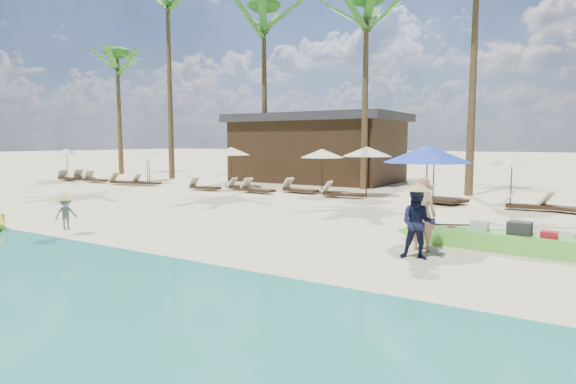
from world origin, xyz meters
The scene contains 34 objects.
ground centered at (0.00, 0.00, 0.00)m, with size 240.00×240.00×0.00m, color #F8E8B7.
wet_sand_strip centered at (0.00, -5.00, 0.00)m, with size 240.00×4.50×0.01m, color tan.
green_canoe centered at (5.21, 2.15, 0.24)m, with size 5.68×0.96×0.72m.
tourist centered at (3.69, 1.11, 0.87)m, with size 0.64×0.42×1.75m, color tan.
vendor_green centered at (3.83, 0.27, 0.78)m, with size 0.76×0.59×1.57m, color #141837.
vendor_yellow centered at (-5.04, -2.23, 0.62)m, with size 0.57×0.33×0.88m, color gray.
blue_umbrella centered at (3.30, 2.72, 2.24)m, with size 2.30×2.30×2.48m.
resort_parasol_0 centered at (-23.64, 10.15, 1.88)m, with size 2.03×2.03×2.09m.
lounger_0_left centered at (-21.59, 9.94, 0.21)m, with size 1.92×0.80×0.63m.
lounger_0_right centered at (-22.02, 9.09, 0.21)m, with size 1.89×0.71×0.63m.
resort_parasol_1 centered at (-17.31, 11.62, 1.87)m, with size 2.01×2.01×2.07m.
lounger_1_left centered at (-19.23, 9.18, 0.23)m, with size 2.01×0.68×0.68m.
lounger_1_right centered at (-16.42, 9.04, 0.23)m, with size 2.08×1.19×0.67m.
resort_parasol_2 centered at (-15.61, 10.26, 1.73)m, with size 1.86×1.86×1.92m.
lounger_2_left centered at (-15.06, 9.44, 0.19)m, with size 1.78×0.89×0.58m.
resort_parasol_3 centered at (-9.98, 11.13, 2.03)m, with size 2.19×2.19×2.25m.
lounger_3_left centered at (-10.25, 9.07, 0.20)m, with size 1.80×0.64×0.60m.
lounger_3_right centered at (-8.46, 10.13, 0.19)m, with size 1.77×0.74×0.58m.
resort_parasol_4 centered at (-4.07, 10.75, 1.99)m, with size 2.15×2.15×2.21m.
lounger_4_left centered at (-7.09, 9.46, 0.22)m, with size 1.95×0.81×0.64m.
lounger_4_right centered at (-5.26, 10.51, 0.22)m, with size 1.97×0.77×0.65m.
resort_parasol_5 centered at (-1.72, 10.71, 2.11)m, with size 2.27×2.27×2.34m.
lounger_5_left centered at (-2.62, 9.88, 0.22)m, with size 2.02×0.87×0.66m.
resort_parasol_6 centered at (1.21, 11.23, 2.03)m, with size 2.18×2.18×2.25m.
lounger_6_left centered at (1.52, 9.89, 0.23)m, with size 2.10×1.20×0.68m.
lounger_6_right centered at (1.80, 10.40, 0.22)m, with size 2.03×1.03×0.66m.
resort_parasol_7 centered at (4.45, 10.24, 1.86)m, with size 2.00×2.00×2.06m.
lounger_7_left centered at (5.08, 9.86, 0.21)m, with size 1.84×0.68×0.62m.
lounger_7_right centered at (6.33, 9.82, 0.22)m, with size 2.02×1.16×0.66m.
palm_0 centered at (-24.62, 15.48, 8.11)m, with size 2.08×2.08×9.90m.
palm_1 centered at (-17.59, 14.06, 10.82)m, with size 2.08×2.08×13.60m.
palm_2 centered at (-10.45, 15.08, 9.18)m, with size 2.08×2.08×11.33m.
palm_3 centered at (-3.36, 14.27, 8.58)m, with size 2.08×2.08×10.52m.
pavilion_west centered at (-8.00, 17.50, 2.19)m, with size 10.80×6.60×4.30m.
Camera 1 is at (6.88, -10.00, 2.56)m, focal length 30.00 mm.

